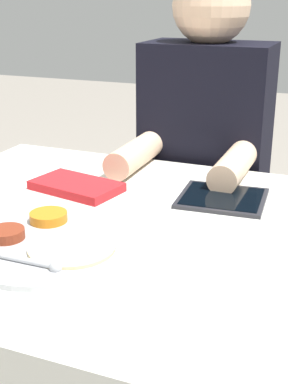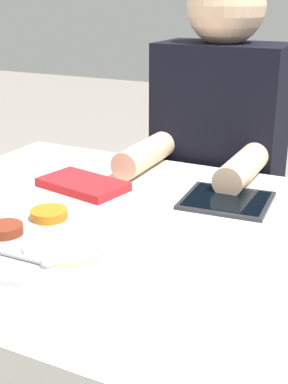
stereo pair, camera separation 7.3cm
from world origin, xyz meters
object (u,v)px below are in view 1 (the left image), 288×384
tablet_device (222,198)px  thali_tray (48,241)px  person_diner (202,205)px  red_notebook (76,187)px

tablet_device → thali_tray: bearing=-125.2°
thali_tray → person_diner: 0.70m
thali_tray → person_diner: bearing=81.8°
red_notebook → tablet_device: bearing=11.3°
red_notebook → person_diner: bearing=65.5°
thali_tray → tablet_device: thali_tray is taller
tablet_device → person_diner: size_ratio=0.15×
thali_tray → red_notebook: (-0.09, 0.27, 0.00)m
red_notebook → thali_tray: bearing=-71.5°
red_notebook → tablet_device: 0.33m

